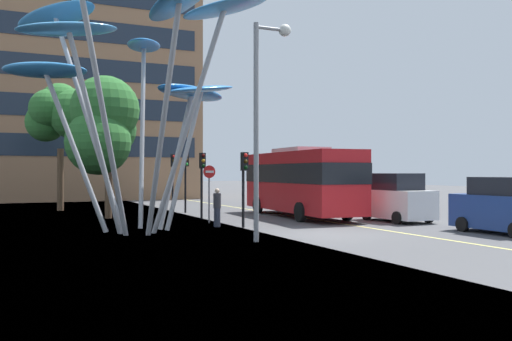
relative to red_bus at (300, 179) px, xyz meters
name	(u,v)px	position (x,y,z in m)	size (l,w,h in m)	color
ground	(315,237)	(-3.71, -7.81, -2.08)	(120.00, 240.00, 0.10)	#4C4C4F
red_bus	(300,179)	(0.00, 0.00, 0.00)	(3.30, 10.20, 3.72)	red
leaf_sculpture	(131,58)	(-9.87, -3.56, 5.05)	(10.36, 13.00, 9.85)	#9EA0A5
traffic_light_kerb_near	(244,173)	(-5.08, -4.12, 0.36)	(0.28, 0.42, 3.28)	black
traffic_light_kerb_far	(202,171)	(-5.32, 0.76, 0.44)	(0.28, 0.42, 3.41)	black
traffic_light_island_mid	(186,169)	(-4.76, 5.33, 0.54)	(0.28, 0.42, 3.55)	black
traffic_light_opposite	(173,170)	(-4.76, 8.06, 0.54)	(0.28, 0.42, 3.55)	black
car_parked_near	(504,207)	(3.29, -10.47, -0.98)	(1.98, 4.15, 2.23)	navy
car_parked_mid	(397,199)	(2.95, -4.39, -0.94)	(2.06, 3.82, 2.36)	silver
car_parked_far	(338,196)	(3.21, 1.19, -1.01)	(1.97, 3.96, 2.19)	maroon
street_lamp	(264,102)	(-6.26, -8.60, 2.85)	(1.44, 0.44, 7.71)	gray
tree_pavement_near	(102,129)	(-9.79, 4.00, 2.68)	(3.97, 4.32, 7.58)	brown
tree_pavement_far	(61,113)	(-11.32, 10.09, 4.06)	(4.46, 3.94, 7.98)	brown
pedestrian	(217,207)	(-5.98, -3.18, -1.18)	(0.34, 0.34, 1.71)	#2D3342
no_entry_sign	(209,185)	(-5.69, -1.33, -0.22)	(0.60, 0.12, 2.74)	gray
backdrop_building	(42,57)	(-11.56, 26.34, 10.61)	(26.39, 11.25, 25.28)	#936B4C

